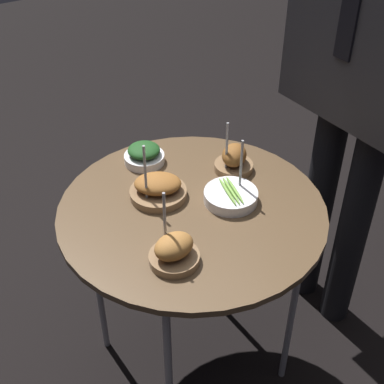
# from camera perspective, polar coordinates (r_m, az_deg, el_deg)

# --- Properties ---
(ground_plane) EXTENTS (8.00, 8.00, 0.00)m
(ground_plane) POSITION_cam_1_polar(r_m,az_deg,el_deg) (1.89, -0.00, -17.37)
(ground_plane) COLOR black
(serving_cart) EXTENTS (0.71, 0.71, 0.66)m
(serving_cart) POSITION_cam_1_polar(r_m,az_deg,el_deg) (1.43, -0.00, -2.95)
(serving_cart) COLOR brown
(serving_cart) RESTS_ON ground_plane
(bowl_roast_back_right) EXTENTS (0.15, 0.16, 0.18)m
(bowl_roast_back_right) POSITION_cam_1_polar(r_m,az_deg,el_deg) (1.43, -3.66, 0.40)
(bowl_roast_back_right) COLOR brown
(bowl_roast_back_right) RESTS_ON serving_cart
(bowl_roast_front_center) EXTENTS (0.12, 0.12, 0.18)m
(bowl_roast_front_center) POSITION_cam_1_polar(r_m,az_deg,el_deg) (1.23, -1.94, -6.33)
(bowl_roast_front_center) COLOR brown
(bowl_roast_front_center) RESTS_ON serving_cart
(bowl_roast_far_rim) EXTENTS (0.11, 0.11, 0.17)m
(bowl_roast_far_rim) POSITION_cam_1_polar(r_m,az_deg,el_deg) (1.53, 4.49, 3.43)
(bowl_roast_far_rim) COLOR brown
(bowl_roast_far_rim) RESTS_ON serving_cart
(bowl_asparagus_near_rim) EXTENTS (0.14, 0.14, 0.17)m
(bowl_asparagus_near_rim) POSITION_cam_1_polar(r_m,az_deg,el_deg) (1.42, 4.17, -0.41)
(bowl_asparagus_near_rim) COLOR silver
(bowl_asparagus_near_rim) RESTS_ON serving_cart
(bowl_spinach_mid_right) EXTENTS (0.12, 0.12, 0.06)m
(bowl_spinach_mid_right) POSITION_cam_1_polar(r_m,az_deg,el_deg) (1.57, -5.16, 3.96)
(bowl_spinach_mid_right) COLOR silver
(bowl_spinach_mid_right) RESTS_ON serving_cart
(waiter_figure) EXTENTS (0.59, 0.22, 1.60)m
(waiter_figure) POSITION_cam_1_polar(r_m,az_deg,el_deg) (1.54, 18.76, 15.30)
(waiter_figure) COLOR black
(waiter_figure) RESTS_ON ground_plane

